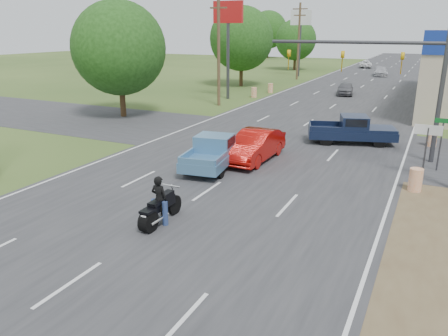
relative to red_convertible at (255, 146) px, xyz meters
The scene contains 27 objects.
ground 13.23m from the red_convertible, 90.29° to the right, with size 200.00×200.00×0.00m, color #30471C.
main_road 26.81m from the red_convertible, 90.14° to the left, with size 15.00×180.00×0.02m, color #2D2D30.
cross_road 4.86m from the red_convertible, 90.79° to the left, with size 120.00×10.00×0.02m, color #2D2D30.
utility_pole_5 18.19m from the red_convertible, 122.89° to the left, with size 2.00×0.28×10.00m.
utility_pole_6 40.21m from the red_convertible, 103.85° to the left, with size 2.00×0.28×10.00m.
tree_0 16.25m from the red_convertible, 154.22° to the left, with size 7.14×7.14×8.84m.
tree_1 32.19m from the red_convertible, 115.23° to the left, with size 7.56×7.56×9.36m.
tree_2 54.85m from the red_convertible, 105.12° to the left, with size 6.72×6.72×8.32m.
tree_4 82.99m from the red_convertible, 131.70° to the left, with size 9.24×9.24×11.44m.
tree_6 87.33m from the red_convertible, 110.18° to the left, with size 8.82×8.82×10.92m.
barrel_0 8.03m from the red_convertible, ahead, with size 0.56×0.56×1.00m, color orange.
barrel_1 11.08m from the red_convertible, 41.19° to the left, with size 0.56×0.56×1.00m, color orange.
barrel_2 22.49m from the red_convertible, 112.39° to the left, with size 0.56×0.56×1.00m, color orange.
barrel_3 26.14m from the red_convertible, 108.44° to the left, with size 0.56×0.56×1.00m, color orange.
pole_sign_left_near 22.48m from the red_convertible, 119.34° to the left, with size 3.00×0.35×9.20m.
pole_sign_left_far 44.54m from the red_convertible, 103.87° to the left, with size 3.00×0.35×9.20m.
lane_sign 8.25m from the red_convertible, ahead, with size 1.20×0.08×2.52m.
street_name_sign 9.07m from the red_convertible, 14.72° to the left, with size 0.80×0.08×2.61m.
signal_mast 7.98m from the red_convertible, 33.39° to the left, with size 9.12×0.40×7.00m.
red_convertible is the anchor object (origin of this frame).
motorcycle 8.92m from the red_convertible, 90.13° to the right, with size 0.74×2.41×1.23m.
rider 8.84m from the red_convertible, 90.13° to the right, with size 0.62×0.41×1.71m, color black.
blue_pickup 2.36m from the red_convertible, 126.36° to the right, with size 2.59×5.17×1.64m.
navy_pickup 7.26m from the red_convertible, 56.45° to the left, with size 5.48×3.41×1.70m.
distant_car_grey 26.68m from the red_convertible, 91.22° to the left, with size 1.58×3.94×1.34m, color slate.
distant_car_silver 48.85m from the red_convertible, 89.71° to the left, with size 1.88×4.62×1.34m, color #BBBBC0.
distant_car_white 62.82m from the red_convertible, 93.74° to the left, with size 2.08×4.51×1.25m, color white.
Camera 1 is at (8.37, -7.47, 6.67)m, focal length 35.00 mm.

